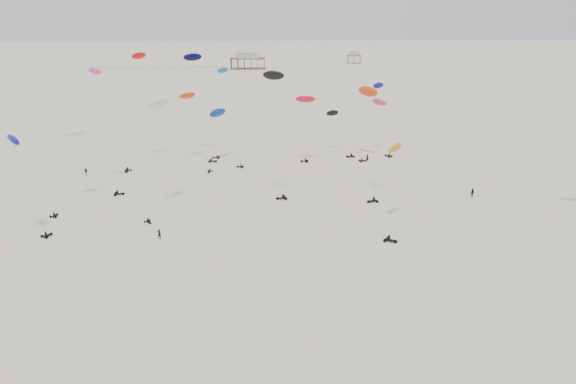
{
  "coord_description": "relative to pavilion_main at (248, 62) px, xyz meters",
  "views": [
    {
      "loc": [
        -4.76,
        1.89,
        35.41
      ],
      "look_at": [
        0.0,
        88.0,
        7.0
      ],
      "focal_mm": 35.0,
      "sensor_mm": 36.0,
      "label": 1
    }
  ],
  "objects": [
    {
      "name": "ground_plane",
      "position": [
        10.0,
        -150.0,
        -4.22
      ],
      "size": [
        900.0,
        900.0,
        0.0
      ],
      "primitive_type": "plane",
      "color": "beige"
    },
    {
      "name": "pavilion_main",
      "position": [
        0.0,
        0.0,
        0.0
      ],
      "size": [
        21.0,
        13.0,
        9.8
      ],
      "color": "brown",
      "rests_on": "ground"
    },
    {
      "name": "pavilion_small",
      "position": [
        70.0,
        30.0,
        -0.74
      ],
      "size": [
        9.0,
        7.0,
        8.0
      ],
      "color": "brown",
      "rests_on": "ground"
    },
    {
      "name": "pier_fence",
      "position": [
        -52.0,
        -0.0,
        -3.45
      ],
      "size": [
        80.2,
        0.2,
        1.5
      ],
      "color": "black",
      "rests_on": "ground"
    },
    {
      "name": "rig_0",
      "position": [
        -23.04,
        -214.6,
        13.16
      ],
      "size": [
        4.9,
        17.09,
        26.89
      ],
      "rotation": [
        0.0,
        0.0,
        2.98
      ],
      "color": "black",
      "rests_on": "ground"
    },
    {
      "name": "rig_1",
      "position": [
        26.17,
        -208.79,
        1.49
      ],
      "size": [
        6.64,
        11.52,
        12.79
      ],
      "rotation": [
        0.0,
        0.0,
        1.89
      ],
      "color": "black",
      "rests_on": "ground"
    },
    {
      "name": "rig_2",
      "position": [
        -3.74,
        -216.47,
        10.41
      ],
      "size": [
        5.34,
        16.02,
        24.37
      ],
      "rotation": [
        0.0,
        0.0,
        2.87
      ],
      "color": "black",
      "rests_on": "ground"
    },
    {
      "name": "rig_3",
      "position": [
        27.85,
        -259.4,
        4.58
      ],
      "size": [
        6.12,
        14.59,
        15.94
      ],
      "rotation": [
        0.0,
        0.0,
        4.04
      ],
      "color": "black",
      "rests_on": "ground"
    },
    {
      "name": "rig_4",
      "position": [
        -30.14,
        -242.91,
        5.48
      ],
      "size": [
        4.34,
        15.3,
        16.75
      ],
      "rotation": [
        0.0,
        0.0,
        6.06
      ],
      "color": "black",
      "rests_on": "ground"
    },
    {
      "name": "rig_5",
      "position": [
        -12.77,
        -246.44,
        12.87
      ],
      "size": [
        4.52,
        14.98,
        21.31
      ],
      "rotation": [
        0.0,
        0.0,
        3.78
      ],
      "color": "black",
      "rests_on": "ground"
    },
    {
      "name": "rig_6",
      "position": [
        -26.01,
        -233.49,
        11.61
      ],
      "size": [
        8.31,
        13.72,
        24.95
      ],
      "rotation": [
        0.0,
        0.0,
        4.79
      ],
      "color": "black",
      "rests_on": "ground"
    },
    {
      "name": "rig_7",
      "position": [
        33.0,
        -211.8,
        9.91
      ],
      "size": [
        9.32,
        7.1,
        17.42
      ],
      "rotation": [
        0.0,
        0.0,
        0.69
      ],
      "color": "black",
      "rests_on": "ground"
    },
    {
      "name": "rig_8",
      "position": [
        -9.75,
        -205.66,
        16.15
      ],
      "size": [
        9.07,
        11.48,
        25.47
      ],
      "rotation": [
        0.0,
        0.0,
        1.47
      ],
      "color": "black",
      "rests_on": "ground"
    },
    {
      "name": "rig_9",
      "position": [
        8.83,
        -242.38,
        11.85
      ],
      "size": [
        4.8,
        6.64,
        24.32
      ],
      "rotation": [
        0.0,
        0.0,
        1.78
      ],
      "color": "black",
      "rests_on": "ground"
    },
    {
      "name": "rig_10",
      "position": [
        34.36,
        -209.61,
        7.32
      ],
      "size": [
        8.6,
        14.87,
        20.68
      ],
      "rotation": [
        0.0,
        0.0,
        4.99
      ],
      "color": "black",
      "rests_on": "ground"
    },
    {
      "name": "rig_11",
      "position": [
        28.08,
        -243.86,
        6.94
      ],
      "size": [
        4.81,
        9.95,
        19.01
      ],
      "rotation": [
        0.0,
        0.0,
        1.93
      ],
      "color": "black",
      "rests_on": "ground"
    },
    {
      "name": "rig_12",
      "position": [
        -3.73,
        -213.93,
        5.89
      ],
      "size": [
        8.96,
        12.6,
        14.36
      ],
      "rotation": [
        0.0,
        0.0,
        1.24
      ],
      "color": "black",
      "rests_on": "ground"
    },
    {
      "name": "rig_13",
      "position": [
        -9.94,
        -212.95,
        7.1
      ],
      "size": [
        9.19,
        8.42,
        16.65
      ],
      "rotation": [
        0.0,
        0.0,
        4.61
      ],
      "color": "black",
      "rests_on": "ground"
    },
    {
      "name": "rig_15",
      "position": [
        -32.63,
        -259.33,
        8.07
      ],
      "size": [
        7.52,
        6.86,
        16.54
      ],
      "rotation": [
        0.0,
        0.0,
        5.74
      ],
      "color": "black",
      "rests_on": "ground"
    },
    {
      "name": "rig_16",
      "position": [
        16.67,
        -215.89,
        7.78
      ],
      "size": [
        4.94,
        4.93,
        15.94
      ],
      "rotation": [
        0.0,
        0.0,
        1.4
      ],
      "color": "black",
      "rests_on": "ground"
    },
    {
      "name": "spectator_0",
      "position": [
        -10.83,
        -263.6,
        -4.22
      ],
      "size": [
        0.82,
        0.68,
        1.93
      ],
      "primitive_type": "imported",
      "rotation": [
        0.0,
        0.0,
        2.82
      ],
      "color": "black",
      "rests_on": "ground"
    },
    {
      "name": "spectator_1",
      "position": [
        47.13,
        -246.11,
        -4.22
      ],
      "size": [
        1.14,
        0.75,
        2.21
      ],
      "primitive_type": "imported",
      "rotation": [
        0.0,
        0.0,
        6.17
      ],
      "color": "black",
      "rests_on": "ground"
    },
    {
      "name": "spectator_2",
      "position": [
        -32.91,
        -226.47,
        -4.22
      ],
      "size": [
        1.25,
        0.72,
        2.06
      ],
      "primitive_type": "imported",
      "rotation": [
        0.0,
        0.0,
        6.23
      ],
      "color": "black",
      "rests_on": "ground"
    },
    {
      "name": "spectator_3",
      "position": [
        31.56,
        -218.45,
        -4.22
      ],
      "size": [
        0.99,
        0.92,
        2.25
      ],
      "primitive_type": "imported",
      "rotation": [
        0.0,
        0.0,
        2.55
      ],
      "color": "black",
      "rests_on": "ground"
    }
  ]
}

